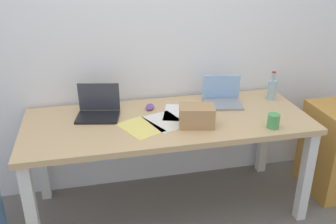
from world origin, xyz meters
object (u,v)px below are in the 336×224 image
Objects in this scene: cardboard_box at (197,116)px; coffee_mug at (273,121)px; computer_mouse at (150,107)px; filing_cabinet at (336,150)px; laptop_right at (222,98)px; laptop_left at (98,110)px; beer_bottle at (272,89)px; desk at (168,130)px.

coffee_mug is (0.48, -0.14, -0.02)m from cardboard_box.
filing_cabinet is at bearing 7.83° from computer_mouse.
laptop_right is at bearing 14.62° from computer_mouse.
laptop_right is at bearing 1.55° from laptop_left.
beer_bottle is 2.38× the size of coffee_mug.
desk is at bearing 138.39° from cardboard_box.
cardboard_box is at bearing -175.25° from filing_cabinet.
filing_cabinet is at bearing -1.82° from desk.
computer_mouse is (-0.09, 0.19, 0.11)m from desk.
beer_bottle reaches higher than cardboard_box.
computer_mouse reaches higher than desk.
computer_mouse is at bearing 179.15° from beer_bottle.
beer_bottle is 0.73m from filing_cabinet.
laptop_left is at bearing -178.57° from beer_bottle.
computer_mouse is (-0.96, 0.01, -0.07)m from beer_bottle.
computer_mouse is at bearing 147.28° from coffee_mug.
laptop_left is 1.90m from filing_cabinet.
laptop_left is 1.42× the size of cardboard_box.
laptop_left is 0.69m from cardboard_box.
cardboard_box is at bearing -24.58° from laptop_left.
desk is 0.72m from coffee_mug.
coffee_mug is (0.19, -0.45, 0.00)m from laptop_right.
coffee_mug is at bearing -115.37° from beer_bottle.
laptop_right is 0.44× the size of filing_cabinet.
desk is 6.27× the size of laptop_right.
laptop_right is 0.55m from computer_mouse.
coffee_mug reaches higher than filing_cabinet.
laptop_right is at bearing -178.84° from beer_bottle.
laptop_left is 1.33m from beer_bottle.
laptop_left is 1.19m from coffee_mug.
cardboard_box reaches higher than computer_mouse.
laptop_left is at bearing 174.17° from filing_cabinet.
laptop_right is (0.92, 0.02, -0.01)m from laptop_left.
desk is 0.90m from beer_bottle.
coffee_mug is at bearing -21.01° from laptop_left.
beer_bottle is at bearing 1.43° from laptop_left.
coffee_mug reaches higher than computer_mouse.
desk is 0.24m from computer_mouse.
laptop_right is 3.14× the size of computer_mouse.
beer_bottle is 0.98× the size of cardboard_box.
laptop_left is (-0.47, 0.14, 0.14)m from desk.
filing_cabinet is (0.51, -0.22, -0.48)m from beer_bottle.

